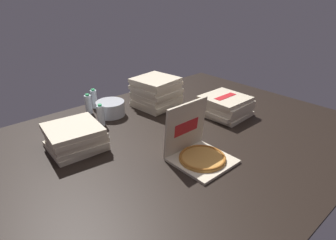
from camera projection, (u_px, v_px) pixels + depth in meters
name	position (u px, v px, depth m)	size (l,w,h in m)	color
ground_plane	(179.00, 139.00, 2.40)	(3.20, 2.40, 0.02)	black
open_pizza_box	(198.00, 150.00, 2.07)	(0.39, 0.40, 0.41)	beige
pizza_stack_right_mid	(75.00, 137.00, 2.21)	(0.46, 0.45, 0.19)	beige
pizza_stack_right_far	(156.00, 92.00, 2.96)	(0.45, 0.46, 0.30)	beige
pizza_stack_left_mid	(226.00, 106.00, 2.77)	(0.43, 0.43, 0.19)	beige
ice_bucket	(111.00, 108.00, 2.78)	(0.28, 0.28, 0.14)	#B7BABF
water_bottle_0	(88.00, 104.00, 2.81)	(0.06, 0.06, 0.20)	white
water_bottle_1	(94.00, 99.00, 2.94)	(0.06, 0.06, 0.20)	white
water_bottle_2	(101.00, 115.00, 2.57)	(0.06, 0.06, 0.20)	white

